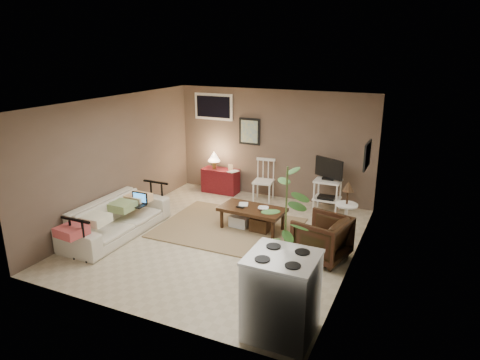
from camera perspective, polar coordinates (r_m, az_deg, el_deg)
The scene contains 20 objects.
floor at distance 7.68m, azimuth -2.40°, elevation -7.78°, with size 5.00×5.00×0.00m, color #C1B293.
art_back at distance 9.60m, azimuth 1.29°, elevation 6.49°, with size 0.50×0.03×0.60m, color black.
art_right at distance 7.50m, azimuth 16.62°, elevation 3.20°, with size 0.03×0.60×0.45m, color black.
window at distance 9.91m, azimuth -3.54°, elevation 9.73°, with size 0.96×0.03×0.60m, color white.
rug at distance 8.08m, azimuth -1.52°, elevation -6.36°, with size 2.50×2.00×0.02m, color #998759.
coffee_table at distance 7.94m, azimuth 1.58°, elevation -4.92°, with size 1.23×0.69×0.45m.
sofa at distance 7.98m, azimuth -16.18°, elevation -4.20°, with size 2.16×0.63×0.84m, color beige.
sofa_pillows at distance 7.74m, azimuth -17.13°, elevation -4.20°, with size 0.41×2.05×0.15m, color #F3EEC9, non-canonical shape.
sofa_end_rails at distance 7.93m, azimuth -15.46°, elevation -4.75°, with size 0.58×2.16×0.73m, color black, non-canonical shape.
laptop at distance 8.08m, azimuth -13.44°, elevation -2.78°, with size 0.33×0.24×0.23m.
red_console at distance 9.94m, azimuth -2.69°, elevation 0.22°, with size 0.84×0.37×0.97m.
spindle_chair at distance 9.39m, azimuth 3.17°, elevation -0.20°, with size 0.47×0.47×0.92m.
tv_stand at distance 8.88m, azimuth 11.62°, elevation -0.48°, with size 0.62×0.43×1.12m.
side_table at distance 7.72m, azimuth 14.06°, elevation -3.00°, with size 0.39×0.39×1.04m.
armchair at distance 6.96m, azimuth 10.89°, elevation -7.34°, with size 0.76×0.71×0.78m, color black.
potted_plant at distance 5.95m, azimuth 6.11°, elevation -5.67°, with size 0.44×0.44×1.78m.
stove at distance 5.14m, azimuth 5.55°, elevation -15.07°, with size 0.79×0.73×1.03m.
bowl at distance 7.75m, azimuth 3.13°, elevation -3.31°, with size 0.20×0.05×0.20m, color #351F0E.
book_table at distance 7.98m, azimuth -0.14°, elevation -2.56°, with size 0.17×0.02×0.23m, color #351F0E.
book_console at distance 9.67m, azimuth -1.28°, elevation 1.89°, with size 0.19×0.02×0.25m, color #351F0E.
Camera 1 is at (3.19, -6.18, 3.27)m, focal length 32.00 mm.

